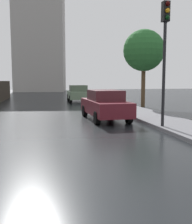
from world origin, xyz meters
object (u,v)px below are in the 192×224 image
car_maroon_near_kerb (105,105)px  car_green_mid_road (78,94)px  street_tree_near (144,51)px  traffic_light (165,42)px

car_maroon_near_kerb → car_green_mid_road: (0.14, 11.60, 0.03)m
car_maroon_near_kerb → car_green_mid_road: bearing=87.3°
car_green_mid_road → street_tree_near: (4.25, -5.39, 3.36)m
car_maroon_near_kerb → car_green_mid_road: 11.60m
car_green_mid_road → street_tree_near: bearing=-50.3°
car_maroon_near_kerb → car_green_mid_road: size_ratio=0.97×
car_green_mid_road → traffic_light: bearing=-82.8°
car_maroon_near_kerb → street_tree_near: size_ratio=0.79×
traffic_light → car_maroon_near_kerb: bearing=117.2°
traffic_light → street_tree_near: (2.76, 9.38, 0.73)m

